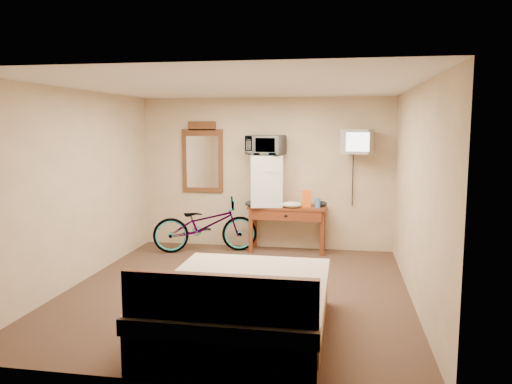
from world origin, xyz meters
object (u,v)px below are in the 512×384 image
bicycle (205,225)px  bed (241,309)px  desk (287,215)px  mini_fridge (266,180)px  wall_mirror (203,158)px  microwave (266,145)px  crt_television (357,142)px  blue_cup (318,203)px

bicycle → bed: bearing=-176.3°
desk → mini_fridge: mini_fridge is taller
bicycle → mini_fridge: bearing=-94.4°
mini_fridge → bed: mini_fridge is taller
bicycle → bed: bed is taller
wall_mirror → bicycle: wall_mirror is taller
microwave → crt_television: size_ratio=0.93×
crt_television → wall_mirror: bearing=174.4°
microwave → bed: size_ratio=0.27×
microwave → crt_television: 1.44m
mini_fridge → bed: bearing=-85.2°
bicycle → crt_television: bearing=-102.5°
desk → bed: bearing=-91.2°
mini_fridge → wall_mirror: 1.19m
crt_television → mini_fridge: bearing=179.5°
desk → blue_cup: 0.53m
microwave → wall_mirror: 1.17m
blue_cup → bed: size_ratio=0.07×
microwave → bicycle: size_ratio=0.34×
blue_cup → crt_television: 1.14m
desk → bed: bed is taller
mini_fridge → microwave: bearing=56.3°
crt_television → microwave: bearing=179.5°
blue_cup → bicycle: bearing=-174.4°
blue_cup → wall_mirror: size_ratio=0.13×
bed → desk: bearing=88.8°
mini_fridge → microwave: 0.57m
wall_mirror → bed: wall_mirror is taller
crt_television → bed: 3.88m
desk → microwave: size_ratio=2.19×
bed → microwave: bearing=94.8°
bicycle → bed: 3.42m
wall_mirror → desk: bearing=-10.4°
mini_fridge → blue_cup: 0.91m
blue_cup → crt_television: crt_television is taller
blue_cup → bicycle: (-1.80, -0.18, -0.38)m
microwave → crt_television: bearing=11.9°
mini_fridge → crt_television: bearing=-0.5°
wall_mirror → mini_fridge: bearing=-12.1°
bed → bicycle: bearing=111.3°
mini_fridge → microwave: (0.00, 0.00, 0.57)m
wall_mirror → bed: bearing=-68.9°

